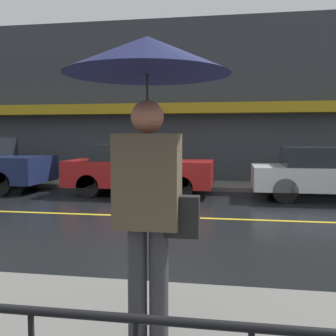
% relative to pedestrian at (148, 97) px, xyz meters
% --- Properties ---
extents(ground_plane, '(80.00, 80.00, 0.00)m').
position_rel_pedestrian_xyz_m(ground_plane, '(-0.98, 5.07, -1.94)').
color(ground_plane, black).
extents(sidewalk_far, '(28.00, 1.90, 0.12)m').
position_rel_pedestrian_xyz_m(sidewalk_far, '(-0.98, 9.90, -1.87)').
color(sidewalk_far, slate).
rests_on(sidewalk_far, ground_plane).
extents(lane_marking, '(25.20, 0.12, 0.01)m').
position_rel_pedestrian_xyz_m(lane_marking, '(-0.98, 5.07, -1.93)').
color(lane_marking, gold).
rests_on(lane_marking, ground_plane).
extents(building_storefront, '(28.00, 0.85, 5.71)m').
position_rel_pedestrian_xyz_m(building_storefront, '(-0.98, 10.97, 0.90)').
color(building_storefront, '#383D42').
rests_on(building_storefront, ground_plane).
extents(pedestrian, '(1.19, 1.19, 2.24)m').
position_rel_pedestrian_xyz_m(pedestrian, '(0.00, 0.00, 0.00)').
color(pedestrian, '#333338').
rests_on(pedestrian, sidewalk_near).
extents(car_red, '(4.09, 1.77, 1.42)m').
position_rel_pedestrian_xyz_m(car_red, '(-2.00, 8.05, -1.20)').
color(car_red, maroon).
rests_on(car_red, ground_plane).
extents(car_white, '(4.00, 1.83, 1.37)m').
position_rel_pedestrian_xyz_m(car_white, '(3.10, 8.05, -1.23)').
color(car_white, silver).
rests_on(car_white, ground_plane).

